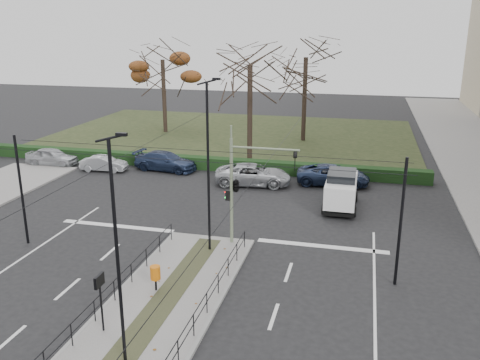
# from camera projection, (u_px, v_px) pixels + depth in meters

# --- Properties ---
(ground) EXTENTS (140.00, 140.00, 0.00)m
(ground) POSITION_uv_depth(u_px,v_px,m) (182.00, 280.00, 23.58)
(ground) COLOR black
(ground) RESTS_ON ground
(median_island) EXTENTS (4.40, 15.00, 0.14)m
(median_island) POSITION_uv_depth(u_px,v_px,m) (161.00, 307.00, 21.24)
(median_island) COLOR slate
(median_island) RESTS_ON ground
(park) EXTENTS (38.00, 26.00, 0.10)m
(park) POSITION_uv_depth(u_px,v_px,m) (232.00, 135.00, 54.66)
(park) COLOR black
(park) RESTS_ON ground
(hedge) EXTENTS (38.00, 1.00, 1.00)m
(hedge) POSITION_uv_depth(u_px,v_px,m) (191.00, 162.00, 42.08)
(hedge) COLOR black
(hedge) RESTS_ON ground
(median_railing) EXTENTS (4.14, 13.24, 0.92)m
(median_railing) POSITION_uv_depth(u_px,v_px,m) (159.00, 288.00, 20.88)
(median_railing) COLOR black
(median_railing) RESTS_ON median_island
(catenary) EXTENTS (20.00, 34.00, 6.00)m
(catenary) POSITION_uv_depth(u_px,v_px,m) (191.00, 200.00, 24.09)
(catenary) COLOR black
(catenary) RESTS_ON ground
(traffic_light) EXTENTS (3.89, 2.23, 5.72)m
(traffic_light) POSITION_uv_depth(u_px,v_px,m) (238.00, 184.00, 26.39)
(traffic_light) COLOR slate
(traffic_light) RESTS_ON median_island
(litter_bin) EXTENTS (0.45, 0.45, 1.15)m
(litter_bin) POSITION_uv_depth(u_px,v_px,m) (155.00, 273.00, 22.20)
(litter_bin) COLOR black
(litter_bin) RESTS_ON median_island
(info_panel) EXTENTS (0.13, 0.61, 2.36)m
(info_panel) POSITION_uv_depth(u_px,v_px,m) (100.00, 287.00, 18.92)
(info_panel) COLOR black
(info_panel) RESTS_ON median_island
(streetlamp_median_near) EXTENTS (0.68, 0.14, 8.13)m
(streetlamp_median_near) POSITION_uv_depth(u_px,v_px,m) (118.00, 253.00, 16.42)
(streetlamp_median_near) COLOR black
(streetlamp_median_near) RESTS_ON median_island
(streetlamp_median_far) EXTENTS (0.74, 0.15, 8.85)m
(streetlamp_median_far) POSITION_uv_depth(u_px,v_px,m) (209.00, 166.00, 25.20)
(streetlamp_median_far) COLOR black
(streetlamp_median_far) RESTS_ON median_island
(parked_car_first) EXTENTS (4.39, 1.83, 1.49)m
(parked_car_first) POSITION_uv_depth(u_px,v_px,m) (52.00, 157.00, 42.83)
(parked_car_first) COLOR #A5A8AD
(parked_car_first) RESTS_ON ground
(parked_car_second) EXTENTS (3.85, 1.61, 1.24)m
(parked_car_second) POSITION_uv_depth(u_px,v_px,m) (104.00, 164.00, 41.19)
(parked_car_second) COLOR #A5A8AD
(parked_car_second) RESTS_ON ground
(parked_car_third) EXTENTS (5.43, 2.71, 1.52)m
(parked_car_third) POSITION_uv_depth(u_px,v_px,m) (166.00, 161.00, 41.37)
(parked_car_third) COLOR #1E2946
(parked_car_third) RESTS_ON ground
(parked_car_fourth) EXTENTS (5.85, 3.20, 1.55)m
(parked_car_fourth) POSITION_uv_depth(u_px,v_px,m) (253.00, 175.00, 37.58)
(parked_car_fourth) COLOR #A5A8AD
(parked_car_fourth) RESTS_ON ground
(white_van) EXTENTS (2.12, 4.57, 2.43)m
(white_van) POSITION_uv_depth(u_px,v_px,m) (341.00, 189.00, 32.65)
(white_van) COLOR white
(white_van) RESTS_ON ground
(rust_tree) EXTENTS (7.70, 7.70, 10.23)m
(rust_tree) POSITION_uv_depth(u_px,v_px,m) (163.00, 60.00, 53.97)
(rust_tree) COLOR black
(rust_tree) RESTS_ON park
(bare_tree_center) EXTENTS (7.62, 7.62, 11.00)m
(bare_tree_center) POSITION_uv_depth(u_px,v_px,m) (306.00, 64.00, 49.85)
(bare_tree_center) COLOR black
(bare_tree_center) RESTS_ON park
(bare_tree_near) EXTENTS (7.27, 7.27, 10.88)m
(bare_tree_near) POSITION_uv_depth(u_px,v_px,m) (250.00, 72.00, 41.89)
(bare_tree_near) COLOR black
(bare_tree_near) RESTS_ON park
(parked_car_fifth) EXTENTS (5.37, 2.57, 1.48)m
(parked_car_fifth) POSITION_uv_depth(u_px,v_px,m) (333.00, 175.00, 37.59)
(parked_car_fifth) COLOR #1E2946
(parked_car_fifth) RESTS_ON ground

